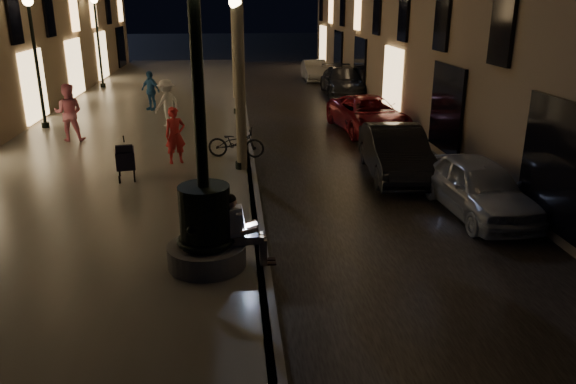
{
  "coord_description": "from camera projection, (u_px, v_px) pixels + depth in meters",
  "views": [
    {
      "loc": [
        -0.44,
        -7.21,
        4.76
      ],
      "look_at": [
        0.56,
        3.0,
        1.19
      ],
      "focal_mm": 35.0,
      "sensor_mm": 36.0,
      "label": 1
    }
  ],
  "objects": [
    {
      "name": "car_third",
      "position": [
        368.0,
        115.0,
        20.81
      ],
      "size": [
        2.62,
        4.86,
        1.3
      ],
      "primitive_type": "imported",
      "rotation": [
        0.0,
        0.0,
        0.1
      ],
      "color": "maroon",
      "rests_on": "ground"
    },
    {
      "name": "lamp_curb_d",
      "position": [
        233.0,
        22.0,
        37.38
      ],
      "size": [
        0.36,
        0.36,
        4.81
      ],
      "color": "black",
      "rests_on": "promenade"
    },
    {
      "name": "lamp_curb_c",
      "position": [
        234.0,
        28.0,
        29.86
      ],
      "size": [
        0.36,
        0.36,
        4.81
      ],
      "color": "black",
      "rests_on": "promenade"
    },
    {
      "name": "fountain_lamppost",
      "position": [
        205.0,
        213.0,
        9.77
      ],
      "size": [
        1.4,
        1.4,
        5.21
      ],
      "color": "#59595B",
      "rests_on": "promenade"
    },
    {
      "name": "car_front",
      "position": [
        478.0,
        187.0,
        12.85
      ],
      "size": [
        1.75,
        3.92,
        1.31
      ],
      "primitive_type": "imported",
      "rotation": [
        0.0,
        0.0,
        0.05
      ],
      "color": "#B7BCC0",
      "rests_on": "ground"
    },
    {
      "name": "cobble_lane",
      "position": [
        319.0,
        121.0,
        22.76
      ],
      "size": [
        6.0,
        45.0,
        0.02
      ],
      "primitive_type": "cube",
      "color": "black",
      "rests_on": "ground"
    },
    {
      "name": "curb_strip",
      "position": [
        245.0,
        121.0,
        22.45
      ],
      "size": [
        0.25,
        45.0,
        0.2
      ],
      "primitive_type": "cube",
      "color": "#59595B",
      "rests_on": "ground"
    },
    {
      "name": "seated_man_laptop",
      "position": [
        240.0,
        227.0,
        9.93
      ],
      "size": [
        0.97,
        0.33,
        1.34
      ],
      "color": "gray",
      "rests_on": "promenade"
    },
    {
      "name": "pedestrian_pink",
      "position": [
        69.0,
        112.0,
        18.6
      ],
      "size": [
        0.95,
        0.75,
        1.9
      ],
      "primitive_type": "imported",
      "rotation": [
        0.0,
        0.0,
        3.17
      ],
      "color": "#DC7488",
      "rests_on": "promenade"
    },
    {
      "name": "car_fifth",
      "position": [
        315.0,
        71.0,
        33.7
      ],
      "size": [
        1.31,
        3.71,
        1.22
      ],
      "primitive_type": "imported",
      "rotation": [
        0.0,
        0.0,
        -0.01
      ],
      "color": "#A4A39F",
      "rests_on": "ground"
    },
    {
      "name": "bicycle",
      "position": [
        236.0,
        143.0,
        16.8
      ],
      "size": [
        1.79,
        0.92,
        0.89
      ],
      "primitive_type": "imported",
      "rotation": [
        0.0,
        0.0,
        1.37
      ],
      "color": "black",
      "rests_on": "promenade"
    },
    {
      "name": "ground",
      "position": [
        245.0,
        123.0,
        22.48
      ],
      "size": [
        120.0,
        120.0,
        0.0
      ],
      "primitive_type": "plane",
      "color": "black",
      "rests_on": "ground"
    },
    {
      "name": "pedestrian_red",
      "position": [
        175.0,
        135.0,
        16.1
      ],
      "size": [
        0.69,
        0.56,
        1.63
      ],
      "primitive_type": "imported",
      "rotation": [
        0.0,
        0.0,
        0.32
      ],
      "color": "red",
      "rests_on": "promenade"
    },
    {
      "name": "lamp_left_c",
      "position": [
        97.0,
        28.0,
        29.2
      ],
      "size": [
        0.36,
        0.36,
        4.81
      ],
      "color": "black",
      "rests_on": "promenade"
    },
    {
      "name": "promenade",
      "position": [
        143.0,
        123.0,
        22.08
      ],
      "size": [
        8.0,
        45.0,
        0.2
      ],
      "primitive_type": "cube",
      "color": "#67645B",
      "rests_on": "ground"
    },
    {
      "name": "car_rear",
      "position": [
        343.0,
        81.0,
        28.81
      ],
      "size": [
        2.08,
        4.83,
        1.39
      ],
      "primitive_type": "imported",
      "rotation": [
        0.0,
        0.0,
        -0.03
      ],
      "color": "#28292D",
      "rests_on": "ground"
    },
    {
      "name": "lamp_curb_b",
      "position": [
        235.0,
        38.0,
        22.34
      ],
      "size": [
        0.36,
        0.36,
        4.81
      ],
      "color": "black",
      "rests_on": "promenade"
    },
    {
      "name": "pedestrian_white",
      "position": [
        167.0,
        103.0,
        20.81
      ],
      "size": [
        1.22,
        1.27,
        1.73
      ],
      "primitive_type": "imported",
      "rotation": [
        0.0,
        0.0,
        4.0
      ],
      "color": "silver",
      "rests_on": "promenade"
    },
    {
      "name": "pedestrian_blue",
      "position": [
        150.0,
        91.0,
        23.8
      ],
      "size": [
        1.02,
        0.89,
        1.65
      ],
      "primitive_type": "imported",
      "rotation": [
        0.0,
        0.0,
        5.65
      ],
      "color": "#245487",
      "rests_on": "promenade"
    },
    {
      "name": "lamp_left_b",
      "position": [
        34.0,
        43.0,
        19.8
      ],
      "size": [
        0.36,
        0.36,
        4.81
      ],
      "color": "black",
      "rests_on": "promenade"
    },
    {
      "name": "lamp_curb_a",
      "position": [
        237.0,
        58.0,
        14.81
      ],
      "size": [
        0.36,
        0.36,
        4.81
      ],
      "color": "black",
      "rests_on": "promenade"
    },
    {
      "name": "stroller",
      "position": [
        125.0,
        159.0,
        14.67
      ],
      "size": [
        0.6,
        1.13,
        1.14
      ],
      "rotation": [
        0.0,
        0.0,
        0.18
      ],
      "color": "black",
      "rests_on": "promenade"
    },
    {
      "name": "car_second",
      "position": [
        396.0,
        152.0,
        15.57
      ],
      "size": [
        1.76,
        4.32,
        1.39
      ],
      "primitive_type": "imported",
      "rotation": [
        0.0,
        0.0,
        -0.07
      ],
      "color": "black",
      "rests_on": "ground"
    }
  ]
}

